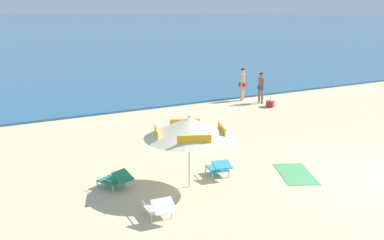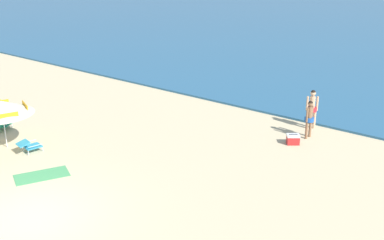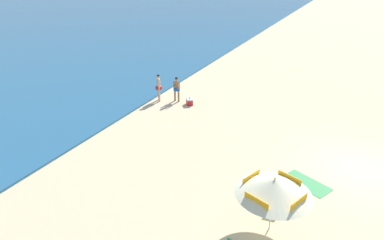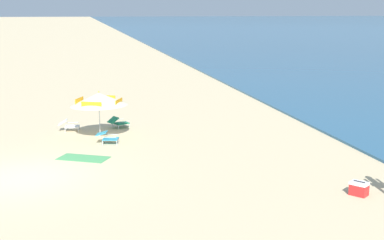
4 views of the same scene
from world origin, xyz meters
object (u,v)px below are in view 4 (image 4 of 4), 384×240
Objects in this scene: lounge_chair_facing_sea at (107,137)px; cooler_box at (359,189)px; beach_umbrella_striped_main at (99,99)px; lounge_chair_under_umbrella at (118,122)px; lounge_chair_beside_umbrella at (69,125)px; beach_towel at (83,158)px.

cooler_box is at bearing 41.36° from lounge_chair_facing_sea.
beach_umbrella_striped_main reaches higher than lounge_chair_under_umbrella.
lounge_chair_beside_umbrella is at bearing -85.18° from lounge_chair_under_umbrella.
lounge_chair_under_umbrella is at bearing -149.91° from cooler_box.
lounge_chair_facing_sea is 0.53× the size of beach_towel.
beach_umbrella_striped_main is 3.60m from beach_towel.
lounge_chair_under_umbrella is at bearing 167.11° from lounge_chair_facing_sea.
lounge_chair_under_umbrella reaches higher than cooler_box.
lounge_chair_beside_umbrella is 13.24m from cooler_box.
lounge_chair_under_umbrella is 2.19m from lounge_chair_beside_umbrella.
beach_umbrella_striped_main is 3.54× the size of lounge_chair_beside_umbrella.
beach_umbrella_striped_main is at bearing -167.58° from lounge_chair_facing_sea.
cooler_box is (10.34, 8.28, -0.07)m from lounge_chair_beside_umbrella.
beach_towel is at bearing -126.20° from cooler_box.
beach_towel is (3.13, -0.73, -1.63)m from beach_umbrella_striped_main.
lounge_chair_beside_umbrella is 0.99× the size of lounge_chair_facing_sea.
lounge_chair_beside_umbrella is at bearing -173.26° from beach_towel.
lounge_chair_under_umbrella is at bearing 161.43° from beach_towel.
cooler_box is (10.52, 6.09, -0.07)m from lounge_chair_under_umbrella.
lounge_chair_under_umbrella is 5.14m from beach_towel.
lounge_chair_under_umbrella is 1.70× the size of cooler_box.
beach_umbrella_striped_main is 3.24× the size of lounge_chair_under_umbrella.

